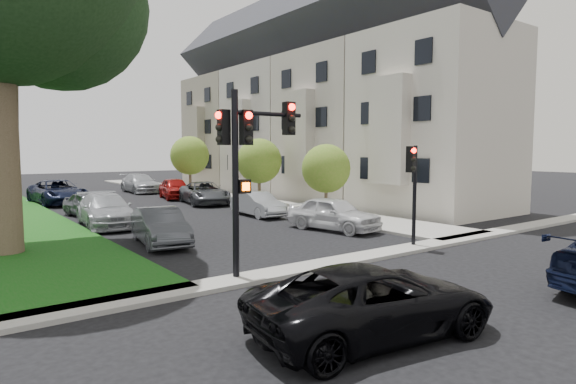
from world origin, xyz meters
TOP-DOWN VIEW (x-y plane):
  - ground at (0.00, 0.00)m, footprint 140.00×140.00m
  - sidewalk_right at (6.75, 24.00)m, footprint 3.50×44.00m
  - sidewalk_cross at (0.00, 2.00)m, footprint 60.00×1.00m
  - house_a at (12.45, 8.00)m, footprint 7.70×7.55m
  - house_b at (12.45, 15.50)m, footprint 7.70×7.55m
  - house_c at (12.45, 23.00)m, footprint 7.70×7.55m
  - house_d at (12.45, 30.50)m, footprint 7.70×7.55m
  - small_tree_a at (6.20, 10.06)m, footprint 2.54×2.54m
  - small_tree_b at (6.20, 16.42)m, footprint 2.82×2.82m
  - small_tree_c at (6.20, 26.46)m, footprint 3.07×3.07m
  - traffic_signal_main at (-3.40, 2.23)m, footprint 2.47×0.63m
  - traffic_signal_secondary at (3.41, 2.19)m, footprint 0.49×0.40m
  - car_cross_near at (-3.68, -2.68)m, footprint 5.16×2.93m
  - car_parked_0 at (3.75, 6.72)m, footprint 2.52×4.57m
  - car_parked_1 at (3.54, 12.47)m, footprint 1.54×3.95m
  - car_parked_2 at (3.89, 19.39)m, footprint 3.35×5.54m
  - car_parked_3 at (3.73, 23.73)m, footprint 2.66×4.71m
  - car_parked_4 at (3.46, 30.16)m, footprint 2.25×5.28m
  - car_parked_5 at (-3.55, 8.19)m, footprint 2.05×4.30m
  - car_parked_6 at (-3.91, 13.81)m, footprint 2.53×5.29m
  - car_parked_7 at (-3.72, 17.49)m, footprint 2.18×4.07m
  - car_parked_8 at (-3.79, 24.96)m, footprint 3.08×5.86m

SIDE VIEW (x-z plane):
  - ground at x=0.00m, z-range 0.00..0.00m
  - sidewalk_right at x=6.75m, z-range 0.00..0.12m
  - sidewalk_cross at x=0.00m, z-range 0.00..0.12m
  - car_parked_1 at x=3.54m, z-range 0.00..1.28m
  - car_parked_7 at x=-3.72m, z-range 0.00..1.32m
  - car_cross_near at x=-3.68m, z-range 0.00..1.36m
  - car_parked_5 at x=-3.55m, z-range 0.00..1.36m
  - car_parked_2 at x=3.89m, z-range 0.00..1.44m
  - car_parked_0 at x=3.75m, z-range 0.00..1.47m
  - car_parked_6 at x=-3.91m, z-range 0.00..1.49m
  - car_parked_3 at x=3.73m, z-range 0.00..1.51m
  - car_parked_4 at x=3.46m, z-range 0.00..1.52m
  - car_parked_8 at x=-3.79m, z-range 0.00..1.57m
  - small_tree_a at x=6.20m, z-range 0.63..4.45m
  - traffic_signal_secondary at x=3.41m, z-range 0.72..4.38m
  - small_tree_b at x=6.20m, z-range 0.70..4.93m
  - small_tree_c at x=6.20m, z-range 0.76..5.36m
  - traffic_signal_main at x=-3.40m, z-range 0.96..6.04m
  - house_a at x=12.45m, z-range -1.05..14.92m
  - house_b at x=12.45m, z-range -1.05..14.92m
  - house_c at x=12.45m, z-range -1.05..14.92m
  - house_d at x=12.45m, z-range -1.05..14.92m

